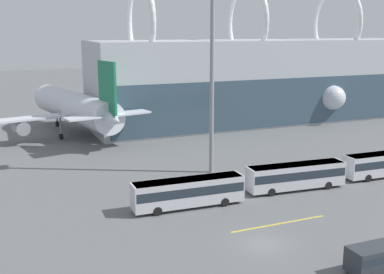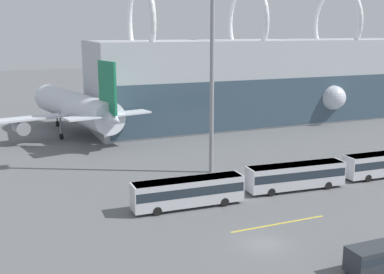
{
  "view_description": "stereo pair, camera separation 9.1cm",
  "coord_description": "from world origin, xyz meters",
  "views": [
    {
      "loc": [
        -22.43,
        -36.13,
        19.68
      ],
      "look_at": [
        4.76,
        28.64,
        4.0
      ],
      "focal_mm": 45.0,
      "sensor_mm": 36.0,
      "label": 1
    },
    {
      "loc": [
        -22.34,
        -36.16,
        19.68
      ],
      "look_at": [
        4.76,
        28.64,
        4.0
      ],
      "focal_mm": 45.0,
      "sensor_mm": 36.0,
      "label": 2
    }
  ],
  "objects": [
    {
      "name": "shuttle_bus_1",
      "position": [
        11.9,
        11.97,
        1.96
      ],
      "size": [
        13.05,
        3.42,
        3.34
      ],
      "rotation": [
        0.0,
        0.0,
        -0.07
      ],
      "color": "silver",
      "rests_on": "ground_plane"
    },
    {
      "name": "terminal_building",
      "position": [
        51.31,
        54.64,
        9.28
      ],
      "size": [
        112.31,
        18.26,
        29.49
      ],
      "color": "#B2B7BC",
      "rests_on": "ground_plane"
    },
    {
      "name": "service_van_foreground",
      "position": [
        5.76,
        -8.39,
        1.4
      ],
      "size": [
        5.12,
        2.31,
        2.38
      ],
      "rotation": [
        0.0,
        0.0,
        3.13
      ],
      "color": "#2D3338",
      "rests_on": "ground_plane"
    },
    {
      "name": "floodlight_mast",
      "position": [
        5.34,
        23.03,
        19.24
      ],
      "size": [
        2.33,
        2.33,
        31.92
      ],
      "color": "gray",
      "rests_on": "ground_plane"
    },
    {
      "name": "shuttle_bus_0",
      "position": [
        -2.87,
        11.52,
        1.96
      ],
      "size": [
        12.98,
        2.97,
        3.34
      ],
      "rotation": [
        0.0,
        0.0,
        -0.03
      ],
      "color": "silver",
      "rests_on": "ground_plane"
    },
    {
      "name": "ground_plane",
      "position": [
        0.0,
        0.0,
        0.0
      ],
      "size": [
        440.0,
        440.0,
        0.0
      ],
      "primitive_type": "plane",
      "color": "slate"
    },
    {
      "name": "airliner_parked_remote",
      "position": [
        37.81,
        64.11,
        5.72
      ],
      "size": [
        41.6,
        41.91,
        16.31
      ],
      "rotation": [
        0.0,
        0.0,
        5.04
      ],
      "color": "silver",
      "rests_on": "ground_plane"
    },
    {
      "name": "airliner_at_gate_far",
      "position": [
        -7.95,
        54.53,
        5.43
      ],
      "size": [
        38.16,
        37.02,
        14.81
      ],
      "rotation": [
        0.0,
        0.0,
        1.78
      ],
      "color": "silver",
      "rests_on": "ground_plane"
    },
    {
      "name": "lane_stripe_2",
      "position": [
        4.01,
        3.47,
        0.0
      ],
      "size": [
        11.21,
        0.31,
        0.01
      ],
      "primitive_type": "cube",
      "rotation": [
        0.0,
        0.0,
        0.01
      ],
      "color": "yellow",
      "rests_on": "ground_plane"
    }
  ]
}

